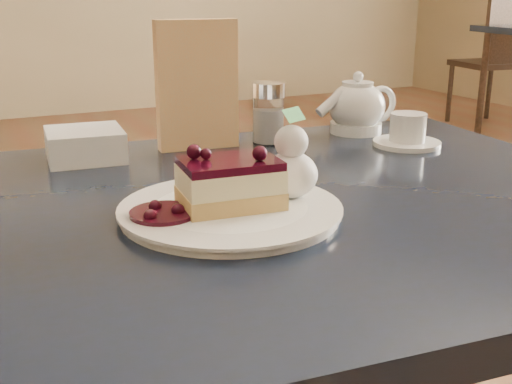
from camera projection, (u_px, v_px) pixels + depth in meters
name	position (u px, v px, depth m)	size (l,w,h in m)	color
main_table	(219.00, 259.00, 0.83)	(1.23, 0.88, 0.73)	black
dessert_plate	(230.00, 211.00, 0.77)	(0.26, 0.26, 0.01)	white
cheesecake_slice	(230.00, 183.00, 0.76)	(0.12, 0.09, 0.06)	#EED05E
whipped_cream	(291.00, 174.00, 0.79)	(0.07, 0.07, 0.06)	white
berry_sauce	(163.00, 213.00, 0.73)	(0.08, 0.08, 0.01)	black
tea_set	(366.00, 113.00, 1.18)	(0.18, 0.24, 0.10)	white
menu_card	(197.00, 85.00, 1.06)	(0.14, 0.03, 0.21)	beige
sugar_shaker	(268.00, 113.00, 1.11)	(0.06, 0.06, 0.11)	white
napkin_stack	(85.00, 145.00, 1.01)	(0.12, 0.12, 0.05)	white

